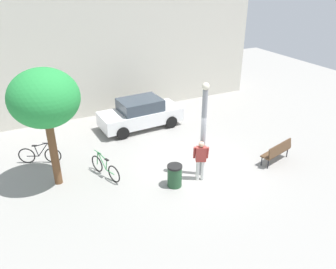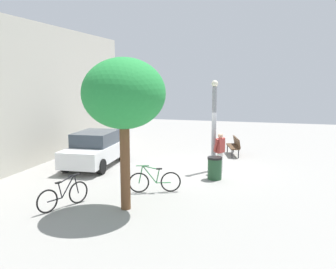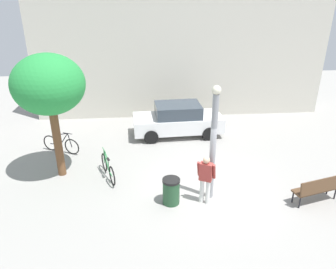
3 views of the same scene
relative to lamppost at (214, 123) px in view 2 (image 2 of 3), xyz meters
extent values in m
plane|color=gray|center=(-0.02, 0.45, -2.05)|extent=(36.00, 36.00, 0.00)
cube|color=beige|center=(-0.02, 8.80, 1.14)|extent=(15.60, 2.00, 6.38)
cylinder|color=gray|center=(0.00, 0.00, -0.26)|extent=(0.20, 0.20, 3.57)
sphere|color=#F2EACC|center=(0.00, 0.00, 1.64)|extent=(0.28, 0.28, 0.28)
cylinder|color=white|center=(-0.34, -0.27, -1.62)|extent=(0.14, 0.14, 0.85)
cylinder|color=white|center=(-0.16, -0.36, -1.62)|extent=(0.14, 0.14, 0.85)
cube|color=#9E3833|center=(-0.25, -0.31, -0.90)|extent=(0.46, 0.37, 0.60)
sphere|color=tan|center=(-0.25, -0.31, -0.49)|extent=(0.22, 0.22, 0.22)
cylinder|color=#9E3833|center=(-0.45, -0.16, -0.87)|extent=(0.18, 0.25, 0.55)
cylinder|color=#9E3833|center=(0.00, -0.38, -0.87)|extent=(0.18, 0.25, 0.55)
cube|color=#513823|center=(3.35, -0.52, -1.60)|extent=(1.66, 0.84, 0.06)
cube|color=#513823|center=(3.40, -0.70, -1.35)|extent=(1.58, 0.53, 0.44)
cylinder|color=black|center=(2.61, -0.55, -1.84)|extent=(0.05, 0.05, 0.42)
cylinder|color=black|center=(4.01, -0.18, -1.84)|extent=(0.05, 0.05, 0.42)
cylinder|color=black|center=(2.70, -0.86, -1.84)|extent=(0.05, 0.05, 0.42)
cylinder|color=black|center=(4.09, -0.49, -1.84)|extent=(0.05, 0.05, 0.42)
cylinder|color=brown|center=(-5.28, 1.89, -0.73)|extent=(0.30, 0.30, 2.63)
ellipsoid|color=#268D3D|center=(-5.28, 1.89, 1.43)|extent=(2.43, 2.43, 2.07)
torus|color=black|center=(-3.70, 2.03, -1.69)|extent=(0.29, 0.68, 0.71)
torus|color=black|center=(-3.32, 1.00, -1.69)|extent=(0.29, 0.68, 0.71)
cylinder|color=#338447|center=(-3.58, 1.69, -1.41)|extent=(0.21, 0.48, 0.64)
cylinder|color=#338447|center=(-3.56, 1.64, -1.17)|extent=(0.23, 0.56, 0.18)
cylinder|color=#338447|center=(-3.48, 1.42, -1.48)|extent=(0.08, 0.14, 0.48)
cylinder|color=#338447|center=(-3.41, 1.24, -1.72)|extent=(0.21, 0.48, 0.04)
cylinder|color=#338447|center=(-3.68, 1.97, -1.41)|extent=(0.09, 0.17, 0.63)
cube|color=black|center=(-3.46, 1.38, -1.22)|extent=(0.14, 0.22, 0.04)
cylinder|color=#338447|center=(-3.66, 1.91, -1.10)|extent=(0.18, 0.42, 0.03)
torus|color=black|center=(-5.21, 3.52, -1.69)|extent=(0.67, 0.34, 0.71)
torus|color=black|center=(-6.21, 3.97, -1.69)|extent=(0.67, 0.34, 0.71)
cylinder|color=black|center=(-5.54, 3.67, -1.41)|extent=(0.47, 0.24, 0.64)
cylinder|color=black|center=(-5.59, 3.69, -1.17)|extent=(0.54, 0.27, 0.18)
cylinder|color=black|center=(-5.80, 3.79, -1.48)|extent=(0.14, 0.09, 0.48)
cylinder|color=black|center=(-5.98, 3.87, -1.72)|extent=(0.47, 0.24, 0.04)
cylinder|color=black|center=(-5.27, 3.54, -1.41)|extent=(0.17, 0.10, 0.63)
cube|color=black|center=(-5.85, 3.81, -1.22)|extent=(0.22, 0.16, 0.04)
cylinder|color=black|center=(-5.33, 3.57, -1.10)|extent=(0.41, 0.21, 0.03)
cube|color=silver|center=(-0.53, 5.22, -1.43)|extent=(4.28, 1.92, 0.70)
cube|color=#333D47|center=(-0.53, 5.22, -0.80)|extent=(2.18, 1.67, 0.60)
cylinder|color=black|center=(0.78, 6.09, -1.73)|extent=(0.65, 0.25, 0.64)
cylinder|color=black|center=(0.87, 4.49, -1.73)|extent=(0.65, 0.25, 0.64)
cylinder|color=black|center=(-1.92, 5.95, -1.73)|extent=(0.65, 0.25, 0.64)
cylinder|color=black|center=(-1.83, 4.35, -1.73)|extent=(0.65, 0.25, 0.64)
cylinder|color=#234C2D|center=(-1.33, -0.25, -1.64)|extent=(0.55, 0.55, 0.81)
cylinder|color=black|center=(-1.33, -0.25, -1.20)|extent=(0.57, 0.57, 0.08)
camera|label=1|loc=(-6.17, -9.58, 5.35)|focal=35.48mm
camera|label=2|loc=(-15.05, -2.10, 1.87)|focal=38.69mm
camera|label=3|loc=(-2.13, -8.72, 4.15)|focal=33.65mm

